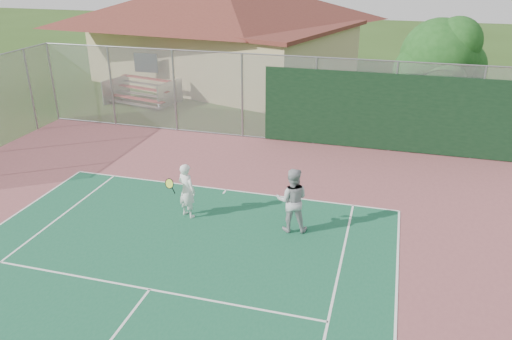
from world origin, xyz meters
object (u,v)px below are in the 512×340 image
Objects in this scene: clubhouse at (223,26)px; bleachers at (142,91)px; player_white_front at (187,191)px; tree at (441,60)px; player_grey_back at (292,201)px.

clubhouse reaches higher than bleachers.
player_white_front is at bearing -43.55° from bleachers.
tree is 2.70× the size of player_grey_back.
clubhouse reaches higher than tree.
player_grey_back is (3.10, 0.04, 0.09)m from player_white_front.
clubhouse is 9.23× the size of player_grey_back.
player_white_front is at bearing -57.36° from clubhouse.
tree is at bearing -105.25° from player_white_front.
clubhouse is at bearing -51.44° from player_white_front.
player_grey_back is at bearing -156.16° from player_white_front.
bleachers is 0.72× the size of tree.
player_grey_back is at bearing -114.23° from tree.
tree is 11.71m from player_white_front.
clubhouse is 6.89m from bleachers.
tree is at bearing 6.49° from bleachers.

